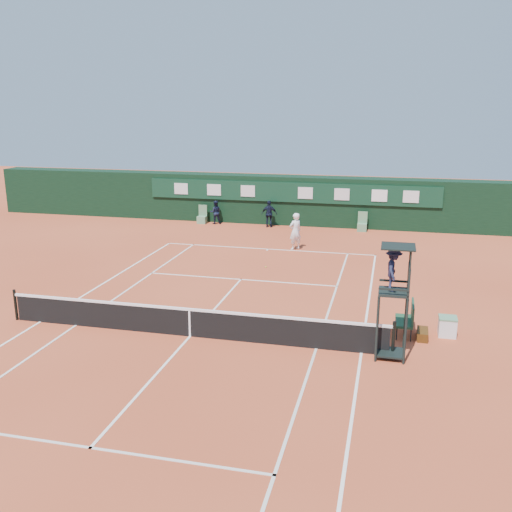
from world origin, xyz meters
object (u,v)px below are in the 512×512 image
Objects in this scene: player_bench at (408,317)px; player at (295,231)px; umpire_chair at (394,278)px; tennis_net at (190,322)px; cooler at (447,326)px.

player_bench is 0.62× the size of player.
umpire_chair is 2.72m from player_bench.
player_bench is (6.84, 1.81, 0.09)m from tennis_net.
tennis_net is at bearing -166.11° from cooler.
cooler is (1.27, 0.20, -0.27)m from player_bench.
cooler is 12.20m from player.
umpire_chair is 1.78× the size of player.
umpire_chair is at bearing 67.97° from player.
player_bench is at bearing 73.91° from player.
umpire_chair is (6.30, -0.10, 1.95)m from tennis_net.
tennis_net is 20.00× the size of cooler.
player_bench reaches higher than cooler.
player_bench is 1.31m from cooler.
tennis_net is 12.24m from player.
player is (-4.93, 12.25, -1.50)m from umpire_chair.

